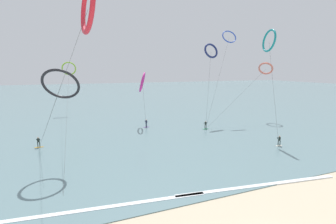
# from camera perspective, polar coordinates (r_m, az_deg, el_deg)

# --- Properties ---
(sea_water) EXTENTS (400.00, 200.00, 0.08)m
(sea_water) POSITION_cam_1_polar(r_m,az_deg,el_deg) (118.34, -14.71, 4.24)
(sea_water) COLOR slate
(sea_water) RESTS_ON ground
(surfer_emerald) EXTENTS (1.40, 0.73, 1.70)m
(surfer_emerald) POSITION_cam_1_polar(r_m,az_deg,el_deg) (48.05, 9.36, -3.35)
(surfer_emerald) COLOR #199351
(surfer_emerald) RESTS_ON ground
(surfer_ivory) EXTENTS (1.40, 0.73, 1.70)m
(surfer_ivory) POSITION_cam_1_polar(r_m,az_deg,el_deg) (41.25, 26.00, -6.61)
(surfer_ivory) COLOR silver
(surfer_ivory) RESTS_ON ground
(surfer_violet) EXTENTS (1.40, 0.73, 1.70)m
(surfer_violet) POSITION_cam_1_polar(r_m,az_deg,el_deg) (49.17, -5.44, -2.94)
(surfer_violet) COLOR purple
(surfer_violet) RESTS_ON ground
(surfer_amber) EXTENTS (1.40, 0.60, 1.70)m
(surfer_amber) POSITION_cam_1_polar(r_m,az_deg,el_deg) (41.80, -29.59, -6.71)
(surfer_amber) COLOR orange
(surfer_amber) RESTS_ON ground
(kite_magenta) EXTENTS (2.82, 4.72, 11.75)m
(kite_magenta) POSITION_cam_1_polar(r_m,az_deg,el_deg) (50.16, -6.43, 7.40)
(kite_magenta) COLOR #CC288E
(kite_magenta) RESTS_ON ground
(kite_cobalt) EXTENTS (11.60, 8.28, 21.44)m
(kite_cobalt) POSITION_cam_1_polar(r_m,az_deg,el_deg) (58.34, 15.02, 17.66)
(kite_cobalt) COLOR #2647B7
(kite_cobalt) RESTS_ON ground
(kite_teal) EXTENTS (2.44, 7.53, 19.12)m
(kite_teal) POSITION_cam_1_polar(r_m,az_deg,el_deg) (44.92, 23.91, 15.95)
(kite_teal) COLOR teal
(kite_teal) RESTS_ON ground
(kite_navy) EXTENTS (6.38, 7.33, 18.20)m
(kite_navy) POSITION_cam_1_polar(r_m,az_deg,el_deg) (54.54, 10.69, 14.76)
(kite_navy) COLOR navy
(kite_navy) RESTS_ON ground
(kite_lime) EXTENTS (3.86, 48.27, 14.44)m
(kite_lime) POSITION_cam_1_polar(r_m,az_deg,el_deg) (69.77, -23.49, 9.91)
(kite_lime) COLOR #8CC62D
(kite_lime) RESTS_ON ground
(kite_charcoal) EXTENTS (7.16, 11.18, 12.40)m
(kite_charcoal) POSITION_cam_1_polar(r_m,az_deg,el_deg) (30.55, -25.20, 6.26)
(kite_charcoal) COLOR black
(kite_charcoal) RESTS_ON ground
(kite_coral) EXTENTS (20.47, 6.11, 14.06)m
(kite_coral) POSITION_cam_1_polar(r_m,az_deg,el_deg) (61.11, 23.19, 9.94)
(kite_coral) COLOR #EA7260
(kite_coral) RESTS_ON ground
(kite_crimson) EXTENTS (8.60, 21.69, 19.16)m
(kite_crimson) POSITION_cam_1_polar(r_m,az_deg,el_deg) (20.70, -19.43, 23.43)
(kite_crimson) COLOR red
(kite_crimson) RESTS_ON ground
(wave_crest_near) EXTENTS (18.65, 2.85, 0.12)m
(wave_crest_near) POSITION_cam_1_polar(r_m,az_deg,el_deg) (27.35, 21.93, -16.65)
(wave_crest_near) COLOR white
(wave_crest_near) RESTS_ON ground
(wave_crest_mid) EXTENTS (19.73, 2.59, 0.12)m
(wave_crest_mid) POSITION_cam_1_polar(r_m,az_deg,el_deg) (22.84, -16.57, -22.06)
(wave_crest_mid) COLOR white
(wave_crest_mid) RESTS_ON ground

